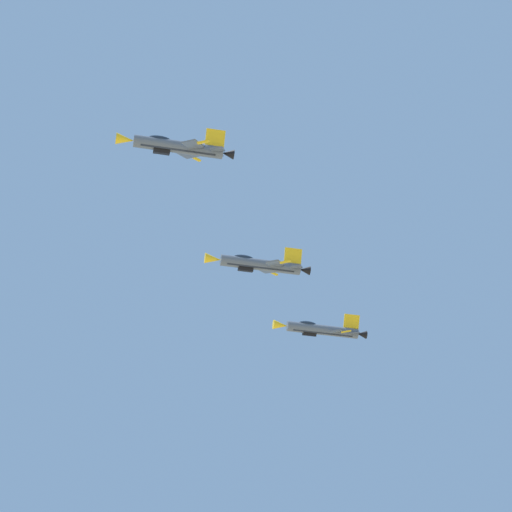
# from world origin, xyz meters

# --- Properties ---
(fighter_jet_lead) EXTENTS (15.93, 9.42, 5.43)m
(fighter_jet_lead) POSITION_xyz_m (2.18, 87.52, 94.81)
(fighter_jet_lead) COLOR #4C5666
(fighter_jet_left_wing) EXTENTS (15.93, 9.68, 5.26)m
(fighter_jet_left_wing) POSITION_xyz_m (16.70, 106.38, 91.15)
(fighter_jet_left_wing) COLOR #4C5666
(fighter_jet_right_wing) EXTENTS (15.93, 9.30, 5.49)m
(fighter_jet_right_wing) POSITION_xyz_m (30.38, 124.45, 93.07)
(fighter_jet_right_wing) COLOR #4C5666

